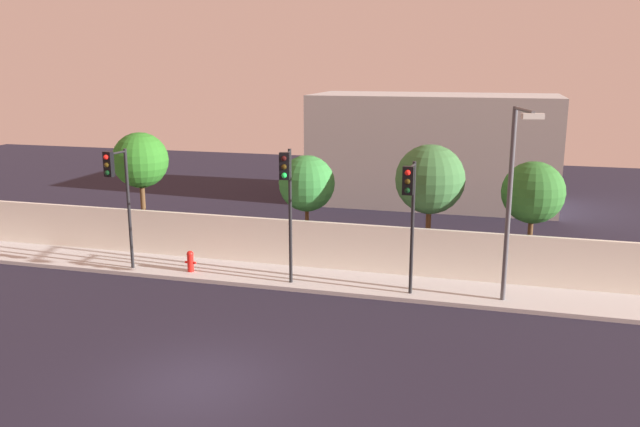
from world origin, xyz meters
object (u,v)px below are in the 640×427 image
at_px(traffic_light_left, 410,202).
at_px(traffic_light_center, 287,189).
at_px(street_lamp_curbside, 513,189).
at_px(roadside_tree_midleft, 307,184).
at_px(fire_hydrant, 190,260).
at_px(roadside_tree_rightmost, 533,193).
at_px(roadside_tree_leftmost, 140,161).
at_px(roadside_tree_midright, 430,180).
at_px(traffic_light_right, 118,184).

relative_size(traffic_light_left, traffic_light_center, 0.95).
distance_m(street_lamp_curbside, roadside_tree_midleft, 8.40).
distance_m(traffic_light_left, fire_hydrant, 8.80).
height_order(roadside_tree_midleft, roadside_tree_rightmost, roadside_tree_rightmost).
height_order(traffic_light_left, fire_hydrant, traffic_light_left).
xyz_separation_m(traffic_light_left, traffic_light_center, (-4.18, 0.10, 0.17)).
bearing_deg(street_lamp_curbside, fire_hydrant, 178.61).
bearing_deg(traffic_light_left, fire_hydrant, 174.56).
bearing_deg(roadside_tree_leftmost, roadside_tree_rightmost, 0.00).
height_order(street_lamp_curbside, roadside_tree_leftmost, street_lamp_curbside).
distance_m(traffic_light_left, street_lamp_curbside, 3.22).
bearing_deg(fire_hydrant, roadside_tree_leftmost, 140.80).
bearing_deg(roadside_tree_rightmost, traffic_light_left, -136.54).
relative_size(traffic_light_left, roadside_tree_midright, 0.93).
bearing_deg(traffic_light_center, fire_hydrant, 170.46).
bearing_deg(roadside_tree_rightmost, fire_hydrant, -166.42).
height_order(roadside_tree_leftmost, roadside_tree_midleft, roadside_tree_leftmost).
relative_size(traffic_light_right, roadside_tree_leftmost, 0.92).
bearing_deg(traffic_light_left, traffic_light_center, 178.63).
bearing_deg(roadside_tree_midleft, traffic_light_right, -149.35).
height_order(traffic_light_right, roadside_tree_midleft, traffic_light_right).
height_order(street_lamp_curbside, fire_hydrant, street_lamp_curbside).
distance_m(fire_hydrant, roadside_tree_leftmost, 5.67).
bearing_deg(traffic_light_center, roadside_tree_rightmost, 24.13).
relative_size(traffic_light_center, roadside_tree_midright, 0.98).
bearing_deg(roadside_tree_leftmost, street_lamp_curbside, -12.12).
bearing_deg(traffic_light_left, roadside_tree_leftmost, 162.55).
bearing_deg(street_lamp_curbside, roadside_tree_rightmost, 75.99).
distance_m(traffic_light_right, roadside_tree_rightmost, 15.08).
bearing_deg(street_lamp_curbside, roadside_tree_leftmost, 167.88).
xyz_separation_m(street_lamp_curbside, roadside_tree_midright, (-2.90, 3.23, -0.40)).
bearing_deg(roadside_tree_leftmost, traffic_light_center, -25.26).
distance_m(traffic_light_left, roadside_tree_leftmost, 12.47).
distance_m(traffic_light_right, street_lamp_curbside, 13.85).
bearing_deg(roadside_tree_midright, roadside_tree_rightmost, -0.00).
bearing_deg(traffic_light_center, roadside_tree_leftmost, 154.74).
bearing_deg(fire_hydrant, roadside_tree_rightmost, 13.58).
distance_m(roadside_tree_midright, roadside_tree_rightmost, 3.72).
height_order(traffic_light_center, roadside_tree_midright, traffic_light_center).
bearing_deg(street_lamp_curbside, traffic_light_left, -170.77).
distance_m(traffic_light_right, roadside_tree_midright, 11.52).
xyz_separation_m(fire_hydrant, roadside_tree_midright, (8.52, 2.95, 2.98)).
distance_m(roadside_tree_leftmost, roadside_tree_midright, 12.14).
height_order(roadside_tree_leftmost, roadside_tree_midright, roadside_tree_leftmost).
bearing_deg(street_lamp_curbside, roadside_tree_midright, 131.90).
height_order(traffic_light_center, street_lamp_curbside, street_lamp_curbside).
distance_m(traffic_light_center, traffic_light_right, 6.52).
bearing_deg(street_lamp_curbside, traffic_light_right, -178.34).
relative_size(traffic_light_right, roadside_tree_midright, 0.94).
distance_m(traffic_light_right, fire_hydrant, 3.85).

